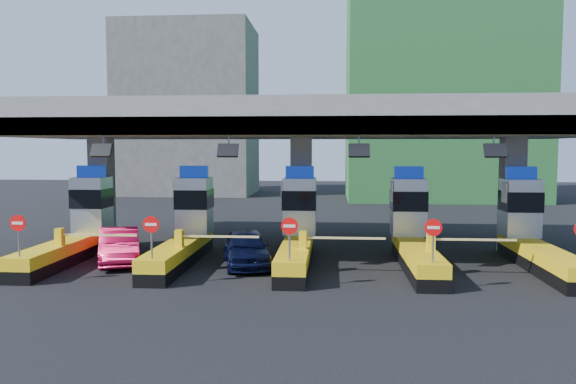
{
  "coord_description": "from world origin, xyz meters",
  "views": [
    {
      "loc": [
        1.47,
        -24.2,
        5.01
      ],
      "look_at": [
        -0.41,
        0.0,
        3.08
      ],
      "focal_mm": 35.0,
      "sensor_mm": 36.0,
      "label": 1
    }
  ],
  "objects": [
    {
      "name": "toll_lane_center",
      "position": [
        0.0,
        0.28,
        1.4
      ],
      "size": [
        4.43,
        8.0,
        4.16
      ],
      "color": "black",
      "rests_on": "ground"
    },
    {
      "name": "toll_lane_right",
      "position": [
        5.0,
        0.28,
        1.4
      ],
      "size": [
        4.43,
        8.0,
        4.16
      ],
      "color": "black",
      "rests_on": "ground"
    },
    {
      "name": "red_car",
      "position": [
        -7.72,
        -0.72,
        0.76
      ],
      "size": [
        3.16,
        4.87,
        1.52
      ],
      "primitive_type": "imported",
      "rotation": [
        0.0,
        0.0,
        0.37
      ],
      "color": "#C60F41",
      "rests_on": "ground"
    },
    {
      "name": "bg_building_scaffold",
      "position": [
        12.0,
        32.0,
        14.0
      ],
      "size": [
        18.0,
        12.0,
        28.0
      ],
      "primitive_type": "cube",
      "color": "#1E5926",
      "rests_on": "ground"
    },
    {
      "name": "van",
      "position": [
        -2.1,
        -0.95,
        0.77
      ],
      "size": [
        2.83,
        4.82,
        1.54
      ],
      "primitive_type": "imported",
      "rotation": [
        0.0,
        0.0,
        0.24
      ],
      "color": "black",
      "rests_on": "ground"
    },
    {
      "name": "bg_building_concrete",
      "position": [
        -14.0,
        36.0,
        9.0
      ],
      "size": [
        14.0,
        10.0,
        18.0
      ],
      "primitive_type": "cube",
      "color": "#4C4C49",
      "rests_on": "ground"
    },
    {
      "name": "toll_lane_far_left",
      "position": [
        -10.0,
        0.28,
        1.4
      ],
      "size": [
        4.43,
        8.0,
        4.16
      ],
      "color": "black",
      "rests_on": "ground"
    },
    {
      "name": "ground",
      "position": [
        0.0,
        0.0,
        0.0
      ],
      "size": [
        120.0,
        120.0,
        0.0
      ],
      "primitive_type": "plane",
      "color": "black",
      "rests_on": "ground"
    },
    {
      "name": "toll_canopy",
      "position": [
        0.0,
        2.87,
        6.13
      ],
      "size": [
        28.0,
        12.09,
        7.0
      ],
      "color": "slate",
      "rests_on": "ground"
    },
    {
      "name": "toll_lane_far_right",
      "position": [
        10.0,
        0.28,
        1.4
      ],
      "size": [
        4.43,
        8.0,
        4.16
      ],
      "color": "black",
      "rests_on": "ground"
    },
    {
      "name": "toll_lane_left",
      "position": [
        -5.0,
        0.28,
        1.4
      ],
      "size": [
        4.43,
        8.0,
        4.16
      ],
      "color": "black",
      "rests_on": "ground"
    }
  ]
}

